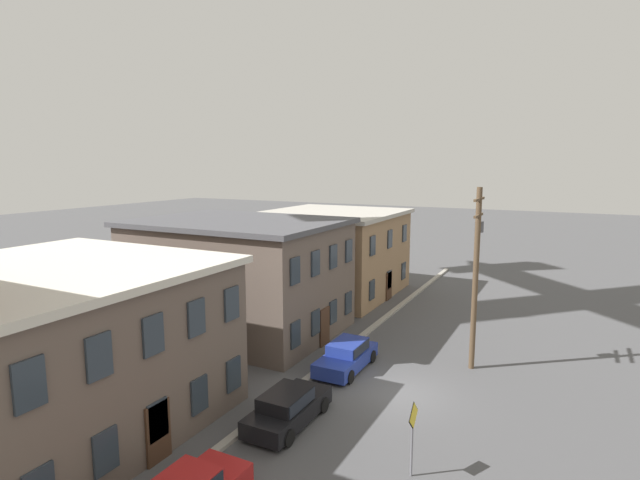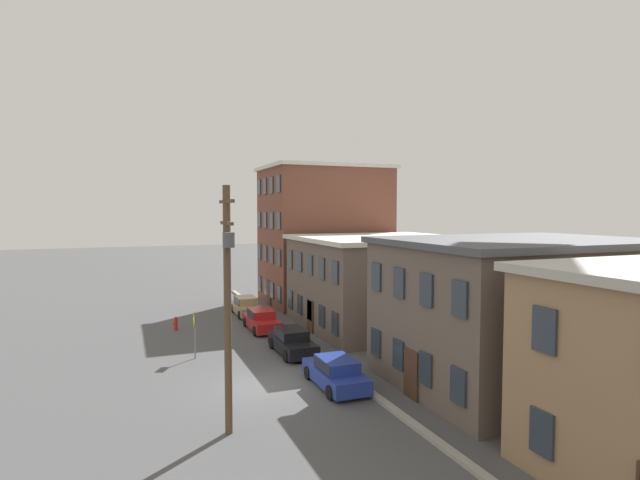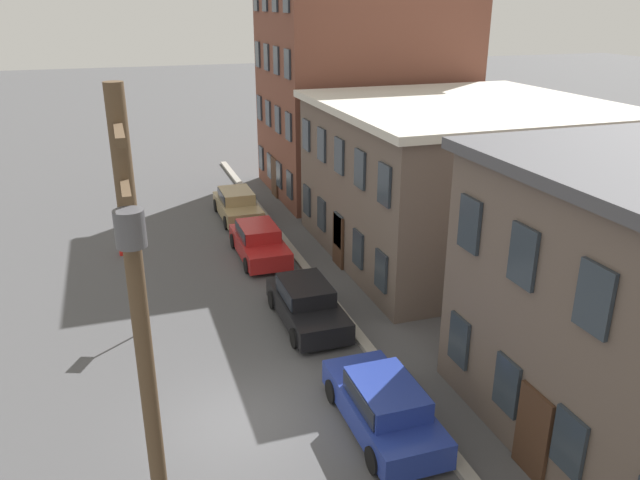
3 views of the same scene
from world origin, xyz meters
TOP-DOWN VIEW (x-y plane):
  - ground_plane at (0.00, 0.00)m, footprint 200.00×200.00m
  - kerb_strip at (0.00, 4.50)m, footprint 56.00×0.36m
  - apartment_corner at (-19.60, 11.17)m, footprint 8.89×10.86m
  - apartment_midblock at (-9.10, 11.43)m, footprint 11.39×11.39m
  - car_tan at (-16.50, 3.18)m, footprint 4.40×1.92m
  - car_red at (-11.05, 3.03)m, footprint 4.40×1.92m
  - car_black at (-4.80, 3.23)m, footprint 4.40×1.92m
  - car_blue at (1.34, 3.38)m, footprint 4.40×1.92m
  - caution_sign at (-5.82, -2.26)m, footprint 0.98×0.08m
  - utility_pole at (4.43, -2.32)m, footprint 2.40×0.44m
  - fire_hydrant at (-13.14, -2.61)m, footprint 0.24×0.34m

SIDE VIEW (x-z plane):
  - ground_plane at x=0.00m, z-range 0.00..0.00m
  - kerb_strip at x=0.00m, z-range 0.00..0.16m
  - fire_hydrant at x=-13.14m, z-range 0.00..0.96m
  - car_tan at x=-16.50m, z-range 0.03..1.46m
  - car_red at x=-11.05m, z-range 0.03..1.46m
  - car_black at x=-4.80m, z-range 0.03..1.46m
  - car_blue at x=1.34m, z-range 0.03..1.46m
  - caution_sign at x=-5.82m, z-range 0.46..3.14m
  - apartment_midblock at x=-9.10m, z-range 0.01..6.55m
  - utility_pole at x=4.43m, z-range 0.58..9.91m
  - apartment_corner at x=-19.60m, z-range 0.01..12.38m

